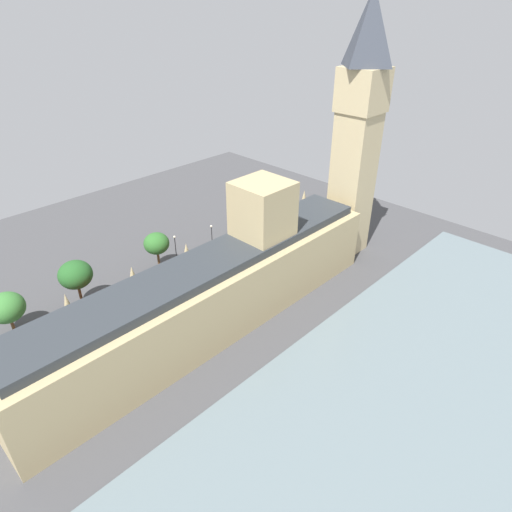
# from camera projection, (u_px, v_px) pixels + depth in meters

# --- Properties ---
(ground_plane) EXTENTS (149.24, 149.24, 0.00)m
(ground_plane) POSITION_uv_depth(u_px,v_px,m) (206.00, 320.00, 84.21)
(ground_plane) COLOR #424244
(river_thames) EXTENTS (43.15, 134.31, 0.25)m
(river_thames) POSITION_uv_depth(u_px,v_px,m) (382.00, 441.00, 61.23)
(river_thames) COLOR slate
(river_thames) RESTS_ON ground
(parliament_building) EXTENTS (13.33, 74.75, 24.79)m
(parliament_building) POSITION_uv_depth(u_px,v_px,m) (218.00, 287.00, 80.20)
(parliament_building) COLOR tan
(parliament_building) RESTS_ON ground
(clock_tower) EXTENTS (8.71, 8.71, 56.25)m
(clock_tower) POSITION_uv_depth(u_px,v_px,m) (358.00, 129.00, 93.72)
(clock_tower) COLOR tan
(clock_tower) RESTS_ON ground
(car_white_midblock) EXTENTS (2.04, 4.27, 1.74)m
(car_white_midblock) POSITION_uv_depth(u_px,v_px,m) (265.00, 245.00, 107.77)
(car_white_midblock) COLOR silver
(car_white_midblock) RESTS_ON ground
(car_silver_corner) EXTENTS (2.05, 4.12, 1.74)m
(car_silver_corner) POSITION_uv_depth(u_px,v_px,m) (235.00, 255.00, 103.62)
(car_silver_corner) COLOR #B7B7BC
(car_silver_corner) RESTS_ON ground
(double_decker_bus_near_tower) EXTENTS (2.70, 10.52, 4.75)m
(double_decker_bus_near_tower) POSITION_uv_depth(u_px,v_px,m) (202.00, 261.00, 97.98)
(double_decker_bus_near_tower) COLOR red
(double_decker_bus_near_tower) RESTS_ON ground
(car_black_under_trees) EXTENTS (2.01, 4.68, 1.74)m
(car_black_under_trees) POSITION_uv_depth(u_px,v_px,m) (162.00, 293.00, 90.31)
(car_black_under_trees) COLOR black
(car_black_under_trees) RESTS_ON ground
(double_decker_bus_trailing) EXTENTS (2.79, 10.54, 4.75)m
(double_decker_bus_trailing) POSITION_uv_depth(u_px,v_px,m) (97.00, 310.00, 82.79)
(double_decker_bus_trailing) COLOR red
(double_decker_bus_trailing) RESTS_ON ground
(car_dark_green_by_river_gate) EXTENTS (2.29, 4.51, 1.74)m
(car_dark_green_by_river_gate) POSITION_uv_depth(u_px,v_px,m) (41.00, 357.00, 74.35)
(car_dark_green_by_river_gate) COLOR #19472D
(car_dark_green_by_river_gate) RESTS_ON ground
(pedestrian_opposite_hall) EXTENTS (0.63, 0.57, 1.49)m
(pedestrian_opposite_hall) POSITION_uv_depth(u_px,v_px,m) (46.00, 377.00, 70.86)
(pedestrian_opposite_hall) COLOR gray
(pedestrian_opposite_hall) RESTS_ON ground
(plane_tree_far_end) EXTENTS (6.40, 6.40, 10.42)m
(plane_tree_far_end) POSITION_uv_depth(u_px,v_px,m) (75.00, 275.00, 83.94)
(plane_tree_far_end) COLOR brown
(plane_tree_far_end) RESTS_ON ground
(plane_tree_kerbside) EXTENTS (6.38, 6.38, 8.67)m
(plane_tree_kerbside) POSITION_uv_depth(u_px,v_px,m) (6.00, 308.00, 77.90)
(plane_tree_kerbside) COLOR brown
(plane_tree_kerbside) RESTS_ON ground
(plane_tree_leading) EXTENTS (5.58, 5.58, 9.11)m
(plane_tree_leading) POSITION_uv_depth(u_px,v_px,m) (157.00, 244.00, 96.48)
(plane_tree_leading) COLOR brown
(plane_tree_leading) RESTS_ON ground
(plane_tree_slot_10) EXTENTS (4.74, 4.74, 9.22)m
(plane_tree_slot_10) POSITION_uv_depth(u_px,v_px,m) (249.00, 206.00, 112.67)
(plane_tree_slot_10) COLOR brown
(plane_tree_slot_10) RESTS_ON ground
(street_lamp_slot_11) EXTENTS (0.56, 0.56, 5.88)m
(street_lamp_slot_11) POSITION_uv_depth(u_px,v_px,m) (212.00, 232.00, 106.92)
(street_lamp_slot_11) COLOR black
(street_lamp_slot_11) RESTS_ON ground
(street_lamp_slot_12) EXTENTS (0.56, 0.56, 6.87)m
(street_lamp_slot_12) POSITION_uv_depth(u_px,v_px,m) (175.00, 244.00, 100.32)
(street_lamp_slot_12) COLOR black
(street_lamp_slot_12) RESTS_ON ground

